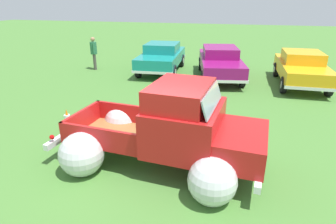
# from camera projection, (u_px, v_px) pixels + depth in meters

# --- Properties ---
(ground_plane) EXTENTS (80.00, 80.00, 0.00)m
(ground_plane) POSITION_uv_depth(u_px,v_px,m) (157.00, 162.00, 6.53)
(ground_plane) COLOR #477A33
(vintage_pickup_truck) EXTENTS (4.75, 3.05, 1.96)m
(vintage_pickup_truck) POSITION_uv_depth(u_px,v_px,m) (173.00, 135.00, 6.13)
(vintage_pickup_truck) COLOR black
(vintage_pickup_truck) RESTS_ON ground
(show_car_0) EXTENTS (2.19, 4.43, 1.43)m
(show_car_0) POSITION_uv_depth(u_px,v_px,m) (162.00, 56.00, 14.43)
(show_car_0) COLOR black
(show_car_0) RESTS_ON ground
(show_car_1) EXTENTS (2.69, 4.98, 1.43)m
(show_car_1) POSITION_uv_depth(u_px,v_px,m) (220.00, 61.00, 13.30)
(show_car_1) COLOR black
(show_car_1) RESTS_ON ground
(show_car_2) EXTENTS (1.92, 4.30, 1.43)m
(show_car_2) POSITION_uv_depth(u_px,v_px,m) (301.00, 67.00, 12.12)
(show_car_2) COLOR black
(show_car_2) RESTS_ON ground
(spectator_0) EXTENTS (0.47, 0.49, 1.69)m
(spectator_0) POSITION_uv_depth(u_px,v_px,m) (94.00, 51.00, 14.78)
(spectator_0) COLOR #4C4742
(spectator_0) RESTS_ON ground
(lane_cone_0) EXTENTS (0.36, 0.36, 0.63)m
(lane_cone_0) POSITION_uv_depth(u_px,v_px,m) (67.00, 120.00, 8.02)
(lane_cone_0) COLOR black
(lane_cone_0) RESTS_ON ground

